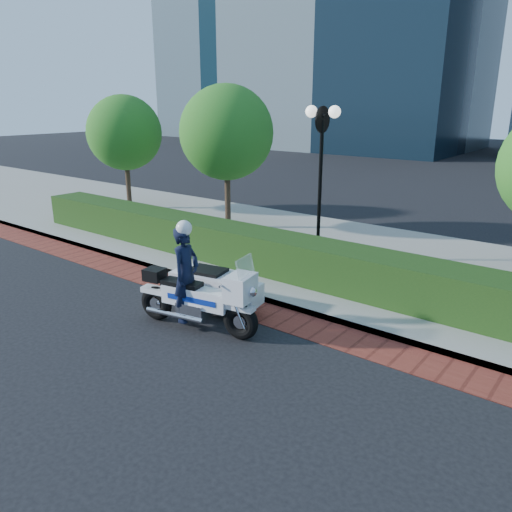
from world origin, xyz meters
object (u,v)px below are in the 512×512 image
Objects in this scene: lamppost at (321,160)px; tree_a at (124,133)px; tree_b at (227,133)px; police_motorcycle at (202,286)px.

tree_a reaches higher than lamppost.
police_motorcycle is at bearing -52.98° from tree_b.
tree_a is at bearing 172.59° from lamppost.
lamppost is 5.26m from police_motorcycle.
tree_a is at bearing 180.00° from tree_b.
lamppost is 0.86× the size of tree_b.
tree_a is at bearing 137.95° from police_motorcycle.
lamppost is 1.52× the size of police_motorcycle.
tree_b is at bearing 116.07° from police_motorcycle.
tree_a is 12.04m from police_motorcycle.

